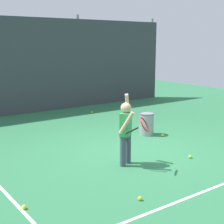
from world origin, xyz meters
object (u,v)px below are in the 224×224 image
(tennis_player, at_px, (127,128))
(tennis_ball_1, at_px, (92,112))
(tennis_ball_8, at_px, (125,143))
(tennis_ball_6, at_px, (163,135))
(ball_hopper, at_px, (147,124))
(tennis_ball_7, at_px, (190,157))
(tennis_ball_4, at_px, (140,198))
(tennis_ball_5, at_px, (24,207))

(tennis_player, relative_size, tennis_ball_1, 20.46)
(tennis_ball_8, bearing_deg, tennis_ball_6, -1.37)
(tennis_player, distance_m, tennis_ball_1, 4.90)
(tennis_player, xyz_separation_m, ball_hopper, (1.73, 1.38, -0.44))
(tennis_ball_1, height_order, tennis_ball_7, same)
(tennis_ball_8, bearing_deg, tennis_ball_7, -71.67)
(tennis_ball_7, bearing_deg, tennis_ball_4, -158.02)
(tennis_ball_1, height_order, tennis_ball_8, same)
(ball_hopper, xyz_separation_m, tennis_ball_7, (-0.46, -1.85, -0.26))
(tennis_player, bearing_deg, tennis_ball_8, 15.10)
(tennis_ball_5, relative_size, tennis_ball_8, 1.00)
(tennis_player, xyz_separation_m, tennis_ball_1, (2.02, 4.41, -0.69))
(tennis_player, height_order, tennis_ball_4, tennis_player)
(tennis_ball_1, bearing_deg, tennis_player, -114.66)
(tennis_ball_7, bearing_deg, tennis_ball_8, 108.33)
(tennis_player, xyz_separation_m, tennis_ball_4, (-0.75, -1.29, -0.69))
(tennis_ball_1, height_order, tennis_ball_4, same)
(tennis_ball_7, bearing_deg, ball_hopper, 76.10)
(ball_hopper, xyz_separation_m, tennis_ball_4, (-2.48, -2.67, -0.26))
(tennis_player, height_order, tennis_ball_6, tennis_player)
(tennis_player, height_order, tennis_ball_8, tennis_player)
(tennis_ball_1, distance_m, tennis_ball_6, 3.39)
(tennis_player, bearing_deg, tennis_ball_5, 155.25)
(ball_hopper, bearing_deg, tennis_player, -141.46)
(tennis_ball_1, relative_size, tennis_ball_8, 1.00)
(tennis_player, relative_size, tennis_ball_8, 20.46)
(tennis_ball_4, bearing_deg, ball_hopper, 47.03)
(ball_hopper, bearing_deg, tennis_ball_5, -154.28)
(tennis_ball_4, relative_size, tennis_ball_8, 1.00)
(tennis_ball_4, height_order, tennis_ball_6, same)
(tennis_ball_1, xyz_separation_m, tennis_ball_7, (-0.75, -4.87, 0.00))
(tennis_ball_1, distance_m, tennis_ball_4, 6.33)
(tennis_ball_5, relative_size, tennis_ball_7, 1.00)
(tennis_player, height_order, ball_hopper, tennis_player)
(tennis_player, relative_size, ball_hopper, 2.40)
(ball_hopper, distance_m, tennis_ball_4, 3.65)
(tennis_player, bearing_deg, tennis_ball_1, 27.17)
(tennis_ball_5, distance_m, tennis_ball_7, 3.52)
(ball_hopper, height_order, tennis_ball_1, ball_hopper)
(tennis_ball_6, bearing_deg, tennis_ball_5, -159.75)
(tennis_ball_1, bearing_deg, tennis_ball_7, -98.72)
(tennis_ball_1, bearing_deg, tennis_ball_4, -115.97)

